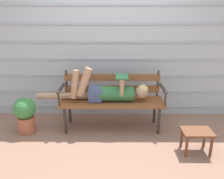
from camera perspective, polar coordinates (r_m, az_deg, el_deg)
ground_plane at (r=3.56m, az=-0.01°, el=-10.20°), size 12.00×12.00×0.00m
house_siding at (r=3.78m, az=0.06°, el=12.00°), size 5.16×0.08×2.56m
park_bench at (r=3.49m, az=0.01°, el=-1.83°), size 1.57×0.49×0.87m
reclining_person at (r=3.39m, az=-1.36°, el=-0.52°), size 1.69×0.25×0.54m
footstool at (r=3.14m, az=20.58°, el=-10.70°), size 0.38×0.27×0.30m
potted_plant at (r=3.61m, az=-21.00°, el=-5.70°), size 0.32×0.32×0.55m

